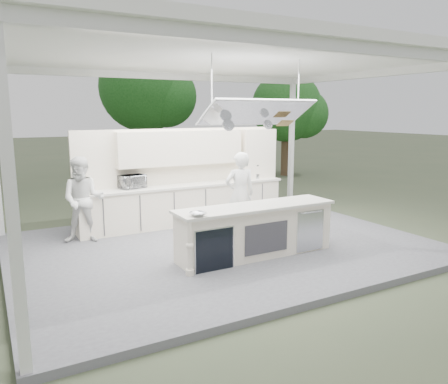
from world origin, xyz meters
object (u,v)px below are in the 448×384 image
head_chef (240,194)px  sous_chef (83,200)px  back_counter (185,204)px  demo_island (255,231)px

head_chef → sous_chef: bearing=-10.8°
back_counter → sous_chef: (-2.40, -0.39, 0.40)m
sous_chef → back_counter: bearing=29.6°
demo_island → back_counter: bearing=93.6°
head_chef → sous_chef: size_ratio=1.03×
back_counter → sous_chef: size_ratio=2.89×
demo_island → head_chef: head_chef is taller
back_counter → head_chef: size_ratio=2.80×
demo_island → head_chef: 1.41m
head_chef → sous_chef: 3.22m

